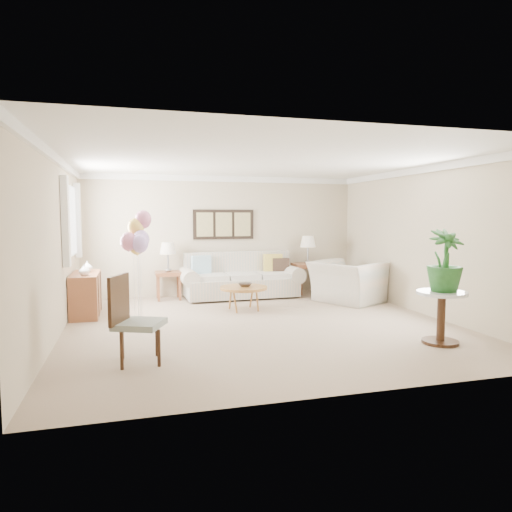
# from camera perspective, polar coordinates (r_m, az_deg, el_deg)

# --- Properties ---
(ground_plane) EXTENTS (6.00, 6.00, 0.00)m
(ground_plane) POSITION_cam_1_polar(r_m,az_deg,el_deg) (7.39, 0.59, -8.55)
(ground_plane) COLOR tan
(room_shell) EXTENTS (6.04, 6.04, 2.60)m
(room_shell) POSITION_cam_1_polar(r_m,az_deg,el_deg) (7.24, -0.43, 4.17)
(room_shell) COLOR #C9B694
(room_shell) RESTS_ON ground
(wall_art_triptych) EXTENTS (1.35, 0.06, 0.65)m
(wall_art_triptych) POSITION_cam_1_polar(r_m,az_deg,el_deg) (10.07, -4.06, 3.96)
(wall_art_triptych) COLOR black
(wall_art_triptych) RESTS_ON ground
(sofa) EXTENTS (2.60, 1.02, 0.95)m
(sofa) POSITION_cam_1_polar(r_m,az_deg,el_deg) (9.76, -1.91, -2.98)
(sofa) COLOR beige
(sofa) RESTS_ON ground
(end_table_left) EXTENTS (0.54, 0.49, 0.58)m
(end_table_left) POSITION_cam_1_polar(r_m,az_deg,el_deg) (9.65, -10.90, -2.48)
(end_table_left) COLOR brown
(end_table_left) RESTS_ON ground
(end_table_right) EXTENTS (0.62, 0.56, 0.67)m
(end_table_right) POSITION_cam_1_polar(r_m,az_deg,el_deg) (10.31, 6.47, -1.54)
(end_table_right) COLOR brown
(end_table_right) RESTS_ON ground
(lamp_left) EXTENTS (0.35, 0.35, 0.61)m
(lamp_left) POSITION_cam_1_polar(r_m,az_deg,el_deg) (9.59, -10.95, 0.84)
(lamp_left) COLOR gray
(lamp_left) RESTS_ON end_table_left
(lamp_right) EXTENTS (0.35, 0.35, 0.62)m
(lamp_right) POSITION_cam_1_polar(r_m,az_deg,el_deg) (10.26, 6.50, 1.68)
(lamp_right) COLOR gray
(lamp_right) RESTS_ON end_table_right
(coffee_table) EXTENTS (0.87, 0.87, 0.44)m
(coffee_table) POSITION_cam_1_polar(r_m,az_deg,el_deg) (8.40, -1.56, -4.08)
(coffee_table) COLOR olive
(coffee_table) RESTS_ON ground
(decor_bowl) EXTENTS (0.30, 0.30, 0.06)m
(decor_bowl) POSITION_cam_1_polar(r_m,az_deg,el_deg) (8.39, -1.38, -3.63)
(decor_bowl) COLOR #30261F
(decor_bowl) RESTS_ON coffee_table
(armchair) EXTENTS (1.56, 1.63, 0.82)m
(armchair) POSITION_cam_1_polar(r_m,az_deg,el_deg) (9.37, 11.31, -3.19)
(armchair) COLOR beige
(armchair) RESTS_ON ground
(side_table) EXTENTS (0.66, 0.66, 0.72)m
(side_table) POSITION_cam_1_polar(r_m,az_deg,el_deg) (6.70, 22.18, -5.61)
(side_table) COLOR silver
(side_table) RESTS_ON ground
(potted_plant) EXTENTS (0.48, 0.48, 0.84)m
(potted_plant) POSITION_cam_1_polar(r_m,az_deg,el_deg) (6.61, 22.52, -0.52)
(potted_plant) COLOR #1D4F1C
(potted_plant) RESTS_ON side_table
(accent_chair) EXTENTS (0.68, 0.68, 1.05)m
(accent_chair) POSITION_cam_1_polar(r_m,az_deg,el_deg) (5.58, -15.17, -7.42)
(accent_chair) COLOR gray
(accent_chair) RESTS_ON ground
(credenza) EXTENTS (0.46, 1.20, 0.74)m
(credenza) POSITION_cam_1_polar(r_m,az_deg,el_deg) (8.55, -20.49, -4.48)
(credenza) COLOR brown
(credenza) RESTS_ON ground
(vase_white) EXTENTS (0.21, 0.21, 0.18)m
(vase_white) POSITION_cam_1_polar(r_m,az_deg,el_deg) (8.14, -20.67, -1.66)
(vase_white) COLOR silver
(vase_white) RESTS_ON credenza
(vase_sage) EXTENTS (0.23, 0.23, 0.19)m
(vase_sage) POSITION_cam_1_polar(r_m,az_deg,el_deg) (8.66, -20.36, -1.25)
(vase_sage) COLOR silver
(vase_sage) RESTS_ON credenza
(balloon_cluster) EXTENTS (0.50, 0.48, 1.83)m
(balloon_cluster) POSITION_cam_1_polar(r_m,az_deg,el_deg) (7.52, -14.58, 2.37)
(balloon_cluster) COLOR gray
(balloon_cluster) RESTS_ON ground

